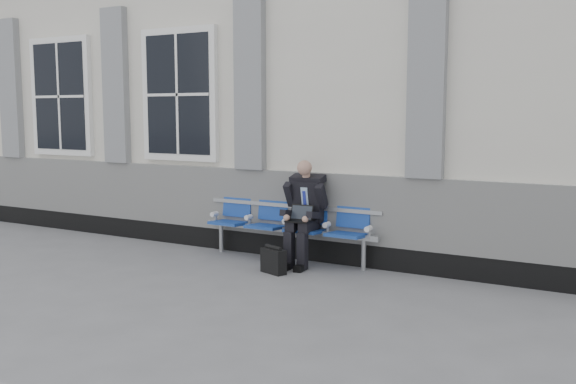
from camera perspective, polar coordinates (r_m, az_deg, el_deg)
The scene contains 5 objects.
ground at distance 9.10m, azimuth -16.86°, elevation -5.85°, with size 70.00×70.00×0.00m, color slate.
station_building at distance 11.56m, azimuth -4.70°, elevation 8.22°, with size 14.40×4.40×4.49m.
bench at distance 8.64m, azimuth 0.08°, elevation -2.50°, with size 2.60×0.47×0.91m.
businessman at distance 8.35m, azimuth 1.48°, elevation -1.46°, with size 0.56×0.75×1.38m.
briefcase at distance 8.02m, azimuth -1.30°, elevation -6.10°, with size 0.37×0.25×0.35m.
Camera 1 is at (6.45, -6.10, 2.00)m, focal length 40.00 mm.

